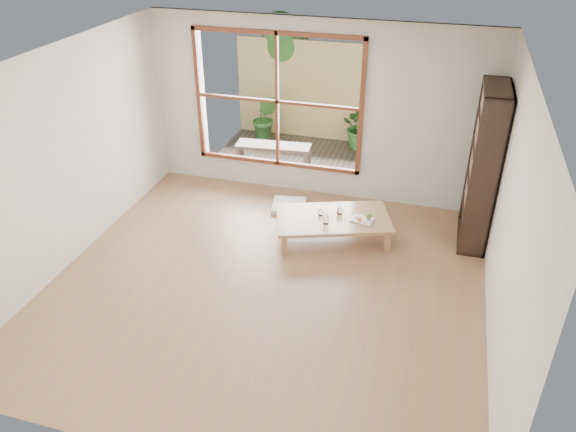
# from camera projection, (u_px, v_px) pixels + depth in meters

# --- Properties ---
(ground) EXTENTS (5.00, 5.00, 0.00)m
(ground) POSITION_uv_depth(u_px,v_px,m) (267.00, 283.00, 6.68)
(ground) COLOR #94664A
(ground) RESTS_ON ground
(low_table) EXTENTS (1.67, 1.28, 0.32)m
(low_table) POSITION_uv_depth(u_px,v_px,m) (333.00, 220.00, 7.41)
(low_table) COLOR #AB8253
(low_table) RESTS_ON ground
(floor_cushion) EXTENTS (0.55, 0.55, 0.07)m
(floor_cushion) POSITION_uv_depth(u_px,v_px,m) (289.00, 206.00, 8.25)
(floor_cushion) COLOR beige
(floor_cushion) RESTS_ON ground
(bookshelf) EXTENTS (0.33, 0.93, 2.08)m
(bookshelf) POSITION_uv_depth(u_px,v_px,m) (483.00, 168.00, 7.03)
(bookshelf) COLOR #30211A
(bookshelf) RESTS_ON ground
(glass_tall) EXTENTS (0.07, 0.07, 0.13)m
(glass_tall) POSITION_uv_depth(u_px,v_px,m) (326.00, 219.00, 7.22)
(glass_tall) COLOR silver
(glass_tall) RESTS_ON low_table
(glass_mid) EXTENTS (0.06, 0.06, 0.09)m
(glass_mid) POSITION_uv_depth(u_px,v_px,m) (340.00, 210.00, 7.46)
(glass_mid) COLOR silver
(glass_mid) RESTS_ON low_table
(glass_short) EXTENTS (0.08, 0.08, 0.10)m
(glass_short) POSITION_uv_depth(u_px,v_px,m) (340.00, 210.00, 7.44)
(glass_short) COLOR silver
(glass_short) RESTS_ON low_table
(glass_small) EXTENTS (0.06, 0.06, 0.08)m
(glass_small) POSITION_uv_depth(u_px,v_px,m) (321.00, 213.00, 7.41)
(glass_small) COLOR silver
(glass_small) RESTS_ON low_table
(food_tray) EXTENTS (0.32, 0.25, 0.09)m
(food_tray) POSITION_uv_depth(u_px,v_px,m) (364.00, 219.00, 7.30)
(food_tray) COLOR white
(food_tray) RESTS_ON low_table
(deck) EXTENTS (2.80, 2.00, 0.05)m
(deck) POSITION_uv_depth(u_px,v_px,m) (297.00, 158.00, 9.78)
(deck) COLOR #352F27
(deck) RESTS_ON ground
(garden_bench) EXTENTS (1.26, 0.47, 0.39)m
(garden_bench) POSITION_uv_depth(u_px,v_px,m) (273.00, 148.00, 9.28)
(garden_bench) COLOR #30211A
(garden_bench) RESTS_ON deck
(bamboo_fence) EXTENTS (2.80, 0.06, 1.80)m
(bamboo_fence) POSITION_uv_depth(u_px,v_px,m) (312.00, 91.00, 10.16)
(bamboo_fence) COLOR tan
(bamboo_fence) RESTS_ON ground
(shrub_right) EXTENTS (0.90, 0.84, 0.82)m
(shrub_right) POSITION_uv_depth(u_px,v_px,m) (362.00, 126.00, 9.92)
(shrub_right) COLOR #2A5921
(shrub_right) RESTS_ON deck
(shrub_left) EXTENTS (0.52, 0.44, 0.87)m
(shrub_left) POSITION_uv_depth(u_px,v_px,m) (266.00, 118.00, 10.20)
(shrub_left) COLOR #2A5921
(shrub_left) RESTS_ON deck
(garden_tree) EXTENTS (1.04, 0.85, 2.22)m
(garden_tree) POSITION_uv_depth(u_px,v_px,m) (281.00, 44.00, 10.20)
(garden_tree) COLOR #4C3D2D
(garden_tree) RESTS_ON ground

